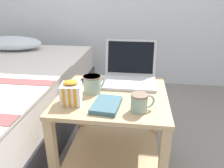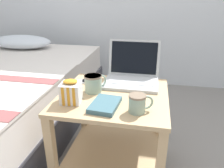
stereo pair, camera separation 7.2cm
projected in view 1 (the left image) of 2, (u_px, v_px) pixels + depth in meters
name	position (u px, v px, depth m)	size (l,w,h in m)	color
bedside_table	(113.00, 123.00, 1.32)	(0.61, 0.59, 0.55)	tan
laptop	(129.00, 74.00, 1.41)	(0.34, 0.30, 0.25)	#B7BABC
mug_front_left	(140.00, 102.00, 1.05)	(0.12, 0.08, 0.09)	#8CA593
mug_front_right	(93.00, 83.00, 1.25)	(0.12, 0.13, 0.10)	#8CA593
snack_bag	(71.00, 93.00, 1.12)	(0.11, 0.12, 0.13)	white
cell_phone	(86.00, 80.00, 1.44)	(0.10, 0.16, 0.01)	#B7BABC
closed_book	(107.00, 105.00, 1.10)	(0.15, 0.20, 0.02)	#3F6672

